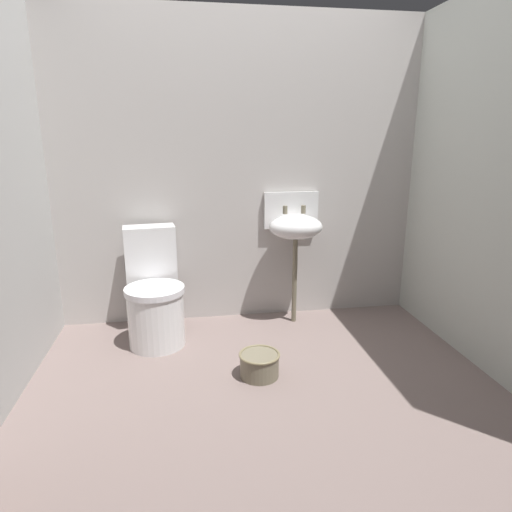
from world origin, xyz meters
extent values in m
cube|color=#72615C|center=(0.00, 0.00, -0.04)|extent=(3.13, 2.46, 0.08)
cube|color=#B4AFAA|center=(0.00, 1.08, 1.13)|extent=(3.13, 0.10, 2.27)
cube|color=#ADB2A9|center=(1.41, 0.10, 1.13)|extent=(0.10, 2.26, 2.27)
cylinder|color=silver|center=(-0.64, 0.59, 0.19)|extent=(0.42, 0.42, 0.38)
cylinder|color=silver|center=(-0.64, 0.59, 0.40)|extent=(0.45, 0.45, 0.04)
cube|color=silver|center=(-0.68, 0.89, 0.58)|extent=(0.38, 0.22, 0.40)
cylinder|color=#6E6651|center=(0.39, 0.84, 0.33)|extent=(0.04, 0.04, 0.66)
ellipsoid|color=silver|center=(0.39, 0.84, 0.75)|extent=(0.40, 0.32, 0.18)
cube|color=silver|center=(0.39, 1.00, 0.85)|extent=(0.42, 0.04, 0.28)
cylinder|color=#6E6651|center=(0.32, 0.90, 0.87)|extent=(0.04, 0.04, 0.06)
cylinder|color=#6E6651|center=(0.46, 0.90, 0.87)|extent=(0.04, 0.04, 0.06)
cylinder|color=#6E6651|center=(-0.01, 0.07, 0.07)|extent=(0.23, 0.23, 0.14)
torus|color=#756A4C|center=(-0.01, 0.07, 0.14)|extent=(0.25, 0.25, 0.02)
camera|label=1|loc=(-0.40, -2.30, 1.40)|focal=31.11mm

